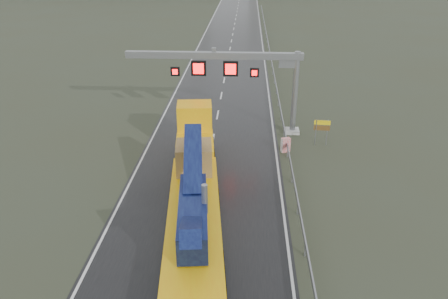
# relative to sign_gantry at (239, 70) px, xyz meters

# --- Properties ---
(ground) EXTENTS (400.00, 400.00, 0.00)m
(ground) POSITION_rel_sign_gantry_xyz_m (-2.10, -17.99, -5.61)
(ground) COLOR #333625
(ground) RESTS_ON ground
(road) EXTENTS (11.00, 200.00, 0.02)m
(road) POSITION_rel_sign_gantry_xyz_m (-2.10, 22.01, -5.60)
(road) COLOR black
(road) RESTS_ON ground
(guardrail) EXTENTS (0.20, 140.00, 1.40)m
(guardrail) POSITION_rel_sign_gantry_xyz_m (4.00, 12.01, -4.91)
(guardrail) COLOR gray
(guardrail) RESTS_ON ground
(sign_gantry) EXTENTS (14.90, 1.20, 7.42)m
(sign_gantry) POSITION_rel_sign_gantry_xyz_m (0.00, 0.00, 0.00)
(sign_gantry) COLOR beige
(sign_gantry) RESTS_ON ground
(heavy_haul_truck) EXTENTS (5.05, 20.57, 4.79)m
(heavy_haul_truck) POSITION_rel_sign_gantry_xyz_m (-2.59, -11.32, -3.76)
(heavy_haul_truck) COLOR yellow
(heavy_haul_truck) RESTS_ON ground
(exit_sign_pair) EXTENTS (1.30, 0.14, 2.23)m
(exit_sign_pair) POSITION_rel_sign_gantry_xyz_m (6.90, -2.55, -4.05)
(exit_sign_pair) COLOR gray
(exit_sign_pair) RESTS_ON ground
(striped_barrier) EXTENTS (0.79, 0.59, 1.18)m
(striped_barrier) POSITION_rel_sign_gantry_xyz_m (3.90, -3.99, -5.02)
(striped_barrier) COLOR red
(striped_barrier) RESTS_ON ground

